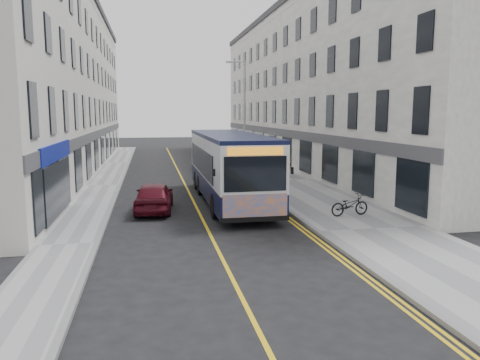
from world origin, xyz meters
name	(u,v)px	position (x,y,z in m)	size (l,w,h in m)	color
ground	(208,231)	(0.00, 0.00, 0.00)	(140.00, 140.00, 0.00)	black
pavement_east	(280,181)	(6.25, 12.00, 0.06)	(4.50, 64.00, 0.12)	#949497
pavement_west	(103,186)	(-5.00, 12.00, 0.06)	(2.00, 64.00, 0.12)	#949497
kerb_east	(247,182)	(4.00, 12.00, 0.07)	(0.18, 64.00, 0.13)	slate
kerb_west	(120,185)	(-4.00, 12.00, 0.07)	(0.18, 64.00, 0.13)	slate
road_centre_line	(185,184)	(0.00, 12.00, 0.00)	(0.12, 64.00, 0.01)	gold
road_dbl_yellow_inner	(240,183)	(3.55, 12.00, 0.00)	(0.10, 64.00, 0.01)	gold
road_dbl_yellow_outer	(243,183)	(3.75, 12.00, 0.00)	(0.10, 64.00, 0.01)	gold
terrace_east	(312,89)	(11.50, 21.00, 6.50)	(6.00, 46.00, 13.00)	white
terrace_west	(57,86)	(-9.00, 21.00, 6.50)	(6.00, 46.00, 13.00)	silver
streetlamp	(243,115)	(4.17, 14.00, 4.38)	(1.32, 0.18, 8.00)	#9A9DA2
city_bus	(229,165)	(1.78, 5.71, 1.90)	(2.78, 11.93, 3.47)	black
bicycle	(350,205)	(6.25, 1.06, 0.58)	(0.61, 1.76, 0.93)	black
pedestrian_near	(288,164)	(7.18, 13.47, 0.97)	(0.62, 0.41, 1.70)	#8F5D41
pedestrian_far	(277,168)	(5.94, 11.70, 0.97)	(0.82, 0.64, 1.69)	black
car_white	(207,162)	(2.29, 19.10, 0.69)	(1.45, 4.17, 1.37)	silver
car_maroon	(154,196)	(-2.00, 4.11, 0.70)	(1.65, 4.10, 1.40)	#4C0C18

